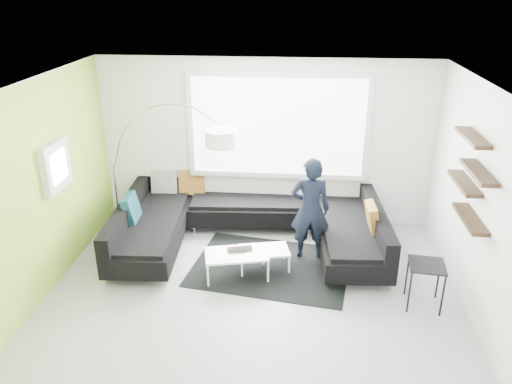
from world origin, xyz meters
TOP-DOWN VIEW (x-y plane):
  - ground at (0.00, 0.00)m, footprint 5.50×5.50m
  - room_shell at (0.04, 0.21)m, footprint 5.54×5.04m
  - sectional_sofa at (-0.16, 1.50)m, footprint 4.16×2.71m
  - rug at (0.20, 0.91)m, footprint 2.47×1.96m
  - coffee_table at (-0.08, 0.75)m, footprint 1.25×0.89m
  - arc_lamp at (-2.40, 1.82)m, footprint 2.25×1.30m
  - side_table at (2.22, 0.16)m, footprint 0.49×0.49m
  - person at (0.75, 1.28)m, footprint 0.60×0.41m
  - laptop at (-0.22, 0.67)m, footprint 0.48×0.42m

SIDE VIEW (x-z plane):
  - ground at x=0.00m, z-range 0.00..0.00m
  - rug at x=0.20m, z-range 0.00..0.01m
  - coffee_table at x=-0.08m, z-range 0.00..0.37m
  - side_table at x=2.22m, z-range 0.00..0.61m
  - sectional_sofa at x=-0.16m, z-range -0.05..0.82m
  - laptop at x=-0.22m, z-range 0.37..0.40m
  - person at x=0.75m, z-range 0.00..1.59m
  - arc_lamp at x=-2.40m, z-range 0.00..2.25m
  - room_shell at x=0.04m, z-range 0.40..3.22m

